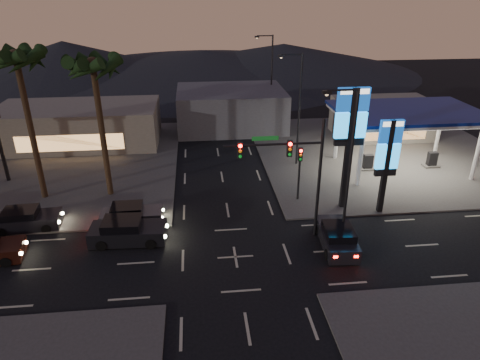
{
  "coord_description": "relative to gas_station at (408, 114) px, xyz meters",
  "views": [
    {
      "loc": [
        -2.05,
        -21.7,
        15.24
      ],
      "look_at": [
        0.79,
        4.71,
        3.0
      ],
      "focal_mm": 32.0,
      "sensor_mm": 36.0,
      "label": 1
    }
  ],
  "objects": [
    {
      "name": "hill_right",
      "position": [
        -1.0,
        48.0,
        -2.58
      ],
      "size": [
        50.0,
        50.0,
        5.0
      ],
      "primitive_type": "cone",
      "color": "black",
      "rests_on": "ground"
    },
    {
      "name": "palm_a",
      "position": [
        -25.0,
        -2.5,
        4.35
      ],
      "size": [
        4.41,
        4.41,
        10.86
      ],
      "color": "black",
      "rests_on": "ground"
    },
    {
      "name": "car_lane_a_front",
      "position": [
        -22.77,
        -9.5,
        -4.33
      ],
      "size": [
        5.03,
        2.29,
        1.61
      ],
      "color": "black",
      "rests_on": "ground"
    },
    {
      "name": "hill_center",
      "position": [
        -16.0,
        48.0,
        -3.08
      ],
      "size": [
        60.0,
        60.0,
        4.0
      ],
      "primitive_type": "cone",
      "color": "black",
      "rests_on": "ground"
    },
    {
      "name": "convenience_store",
      "position": [
        2.0,
        9.0,
        -3.08
      ],
      "size": [
        10.0,
        6.0,
        4.0
      ],
      "primitive_type": "cube",
      "color": "#726B5B",
      "rests_on": "ground"
    },
    {
      "name": "suv_station",
      "position": [
        -9.51,
        -11.52,
        -4.38
      ],
      "size": [
        2.22,
        4.62,
        1.5
      ],
      "color": "black",
      "rests_on": "ground"
    },
    {
      "name": "pedestal_signal",
      "position": [
        -10.5,
        -5.02,
        -2.16
      ],
      "size": [
        0.32,
        0.39,
        4.3
      ],
      "color": "black",
      "rests_on": "ground"
    },
    {
      "name": "gas_station",
      "position": [
        0.0,
        0.0,
        0.0
      ],
      "size": [
        12.2,
        8.2,
        5.47
      ],
      "color": "silver",
      "rests_on": "ground"
    },
    {
      "name": "palm_b",
      "position": [
        -30.0,
        -2.5,
        4.89
      ],
      "size": [
        4.41,
        4.41,
        11.46
      ],
      "color": "black",
      "rests_on": "ground"
    },
    {
      "name": "corner_lot_nw",
      "position": [
        -32.0,
        4.0,
        -5.02
      ],
      "size": [
        24.0,
        24.0,
        0.12
      ],
      "primitive_type": "cube",
      "color": "#47443F",
      "rests_on": "ground"
    },
    {
      "name": "pylon_sign_short",
      "position": [
        -5.0,
        -7.5,
        -0.42
      ],
      "size": [
        1.6,
        0.35,
        7.0
      ],
      "color": "black",
      "rests_on": "ground"
    },
    {
      "name": "corner_lot_ne",
      "position": [
        0.0,
        4.0,
        -5.02
      ],
      "size": [
        24.0,
        24.0,
        0.12
      ],
      "primitive_type": "cube",
      "color": "#47443F",
      "rests_on": "ground"
    },
    {
      "name": "pylon_sign_tall",
      "position": [
        -7.5,
        -6.5,
        1.31
      ],
      "size": [
        2.2,
        0.35,
        9.0
      ],
      "color": "black",
      "rests_on": "ground"
    },
    {
      "name": "streetlight_far",
      "position": [
        -9.21,
        16.0,
        0.64
      ],
      "size": [
        2.14,
        0.25,
        10.0
      ],
      "color": "black",
      "rests_on": "ground"
    },
    {
      "name": "building_far_west",
      "position": [
        -30.0,
        10.0,
        -3.08
      ],
      "size": [
        16.0,
        8.0,
        4.0
      ],
      "primitive_type": "cube",
      "color": "#726B5B",
      "rests_on": "ground"
    },
    {
      "name": "car_lane_b_front",
      "position": [
        -22.81,
        -7.14,
        -4.43
      ],
      "size": [
        4.34,
        1.88,
        1.4
      ],
      "color": "#4C4C4E",
      "rests_on": "ground"
    },
    {
      "name": "streetlight_near",
      "position": [
        -9.21,
        -11.0,
        0.64
      ],
      "size": [
        2.14,
        0.25,
        10.0
      ],
      "color": "black",
      "rests_on": "ground"
    },
    {
      "name": "ground",
      "position": [
        -16.0,
        -12.0,
        -5.08
      ],
      "size": [
        140.0,
        140.0,
        0.0
      ],
      "primitive_type": "plane",
      "color": "black",
      "rests_on": "ground"
    },
    {
      "name": "streetlight_mid",
      "position": [
        -9.21,
        2.0,
        0.64
      ],
      "size": [
        2.14,
        0.25,
        10.0
      ],
      "color": "black",
      "rests_on": "ground"
    },
    {
      "name": "car_lane_b_mid",
      "position": [
        -29.83,
        -7.12,
        -4.4
      ],
      "size": [
        4.61,
        2.16,
        1.47
      ],
      "color": "black",
      "rests_on": "ground"
    },
    {
      "name": "traffic_signal_mast",
      "position": [
        -12.24,
        -10.01,
        0.15
      ],
      "size": [
        6.1,
        0.39,
        8.0
      ],
      "color": "black",
      "rests_on": "ground"
    },
    {
      "name": "building_far_mid",
      "position": [
        -14.0,
        14.0,
        -2.88
      ],
      "size": [
        12.0,
        9.0,
        4.4
      ],
      "primitive_type": "cube",
      "color": "#4C4C51",
      "rests_on": "ground"
    },
    {
      "name": "hill_left",
      "position": [
        -41.0,
        48.0,
        -2.08
      ],
      "size": [
        40.0,
        40.0,
        6.0
      ],
      "primitive_type": "cone",
      "color": "black",
      "rests_on": "ground"
    }
  ]
}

